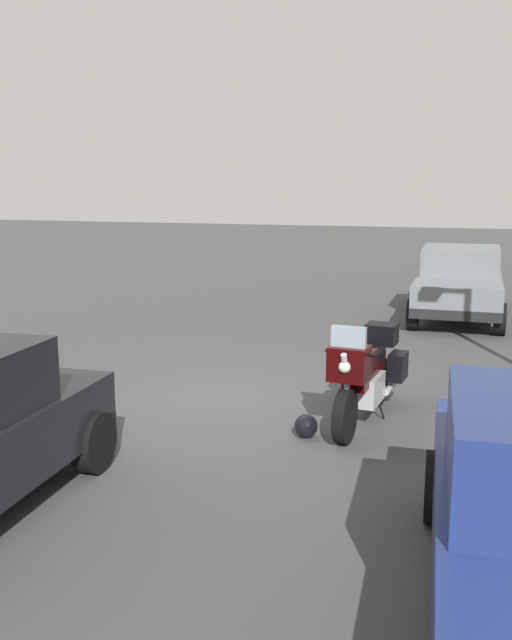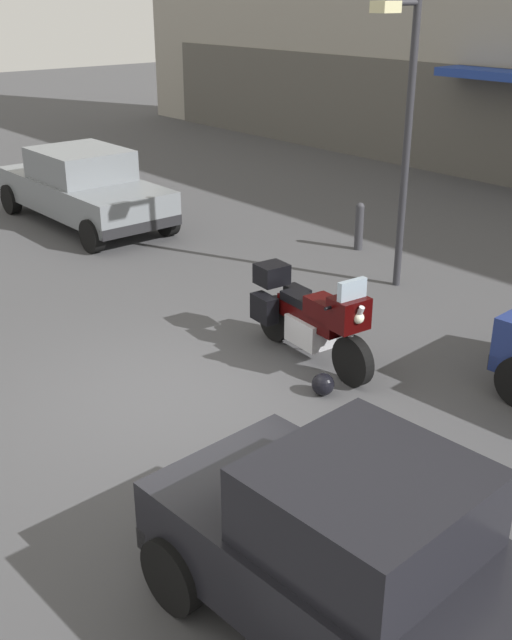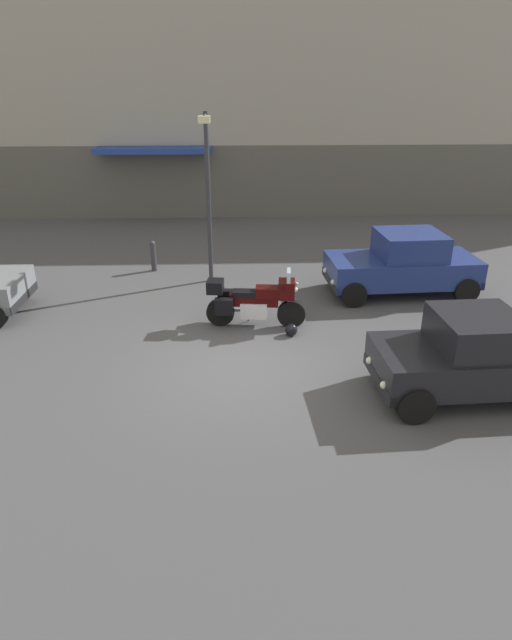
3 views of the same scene
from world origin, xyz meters
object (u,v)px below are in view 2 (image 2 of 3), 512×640
(motorcycle, at_px, (310,316))
(car_sedan_far, at_px, (83,187))
(helmet, at_px, (323,384))
(car_compact_side, at_px, (363,564))
(bollard_curbside, at_px, (359,225))
(streetlamp_curbside, at_px, (403,118))

(motorcycle, bearing_deg, car_sedan_far, 178.99)
(helmet, bearing_deg, car_compact_side, -40.95)
(helmet, bearing_deg, motorcycle, 145.78)
(car_sedan_far, xyz_separation_m, bollard_curbside, (4.91, 3.09, -0.30))
(helmet, relative_size, streetlamp_curbside, 0.06)
(helmet, relative_size, bollard_curbside, 0.31)
(streetlamp_curbside, relative_size, bollard_curbside, 4.92)
(helmet, distance_m, car_sedan_far, 8.67)
(car_sedan_far, distance_m, bollard_curbside, 5.81)
(motorcycle, bearing_deg, helmet, -28.63)
(motorcycle, relative_size, car_sedan_far, 0.49)
(motorcycle, xyz_separation_m, streetlamp_curbside, (-1.09, 2.91, 2.12))
(car_sedan_far, relative_size, car_compact_side, 1.30)
(helmet, bearing_deg, car_sedan_far, 170.40)
(streetlamp_curbside, bearing_deg, helmet, -61.23)
(car_compact_side, xyz_separation_m, streetlamp_curbside, (-4.83, 6.00, 1.97))
(helmet, relative_size, car_compact_side, 0.08)
(motorcycle, xyz_separation_m, helmet, (0.81, -0.55, -0.48))
(car_compact_side, height_order, bollard_curbside, car_compact_side)
(streetlamp_curbside, xyz_separation_m, bollard_curbside, (-1.72, 1.07, -2.26))
(helmet, bearing_deg, streetlamp_curbside, 118.77)
(motorcycle, bearing_deg, car_compact_side, -34.01)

